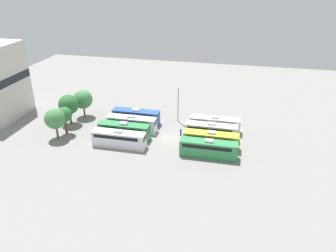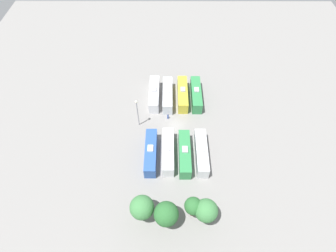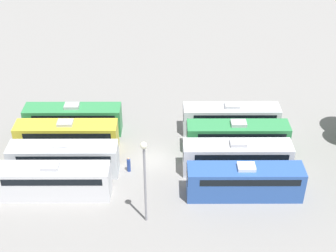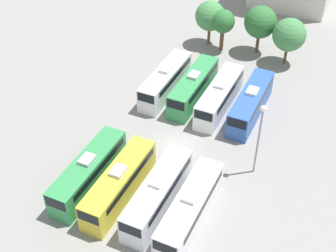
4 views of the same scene
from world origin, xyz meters
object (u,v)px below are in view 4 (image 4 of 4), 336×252
(light_pole, at_px, (260,129))
(tree_3, at_px, (289,35))
(bus_1, at_px, (119,183))
(bus_0, at_px, (89,171))
(bus_6, at_px, (220,96))
(tree_2, at_px, (260,22))
(worker_person, at_px, (184,158))
(tree_0, at_px, (210,16))
(bus_5, at_px, (194,86))
(bus_7, at_px, (251,102))
(bus_3, at_px, (190,208))
(bus_2, at_px, (158,193))
(bus_4, at_px, (166,80))

(light_pole, height_order, tree_3, light_pole)
(bus_1, bearing_deg, bus_0, 178.49)
(bus_6, height_order, tree_2, tree_2)
(bus_6, relative_size, worker_person, 6.36)
(tree_0, bearing_deg, worker_person, -74.52)
(worker_person, distance_m, tree_0, 25.89)
(bus_0, distance_m, tree_3, 33.02)
(bus_5, bearing_deg, tree_3, 57.44)
(bus_7, distance_m, tree_2, 15.07)
(bus_3, relative_size, worker_person, 6.36)
(bus_7, bearing_deg, bus_0, -121.75)
(tree_0, relative_size, tree_3, 1.00)
(bus_5, bearing_deg, worker_person, -72.12)
(bus_2, distance_m, tree_0, 31.89)
(bus_2, distance_m, bus_5, 18.00)
(bus_1, relative_size, bus_2, 1.00)
(bus_0, xyz_separation_m, bus_7, (10.91, 17.64, 0.00))
(bus_0, distance_m, bus_6, 18.80)
(bus_6, relative_size, tree_0, 1.63)
(bus_3, distance_m, bus_7, 17.77)
(bus_5, height_order, tree_2, tree_2)
(bus_4, bearing_deg, tree_0, 88.15)
(bus_5, xyz_separation_m, bus_7, (7.32, -0.26, 0.00))
(bus_7, relative_size, light_pole, 1.28)
(bus_7, xyz_separation_m, tree_0, (-10.52, 13.66, 2.68))
(bus_7, relative_size, worker_person, 6.36)
(bus_6, bearing_deg, bus_1, -101.93)
(bus_5, xyz_separation_m, worker_person, (3.64, -11.29, -0.96))
(bus_0, distance_m, light_pole, 17.03)
(tree_3, bearing_deg, bus_7, -93.84)
(bus_2, bearing_deg, worker_person, 91.13)
(bus_6, bearing_deg, worker_person, -89.61)
(bus_7, relative_size, tree_2, 1.55)
(bus_6, relative_size, bus_7, 1.00)
(bus_7, bearing_deg, bus_4, -179.94)
(worker_person, bearing_deg, bus_3, -62.18)
(bus_4, relative_size, worker_person, 6.36)
(bus_3, height_order, light_pole, light_pole)
(bus_2, distance_m, bus_4, 18.85)
(tree_2, bearing_deg, worker_person, -90.50)
(bus_2, height_order, bus_5, same)
(bus_0, xyz_separation_m, bus_1, (3.47, -0.09, 0.00))
(bus_5, bearing_deg, bus_2, -77.92)
(bus_7, height_order, tree_3, tree_3)
(bus_1, bearing_deg, tree_0, 95.60)
(tree_2, bearing_deg, tree_3, -16.40)
(bus_3, xyz_separation_m, tree_3, (1.00, 30.87, 2.60))
(bus_1, height_order, light_pole, light_pole)
(bus_2, bearing_deg, light_pole, 50.55)
(tree_2, bearing_deg, bus_4, -117.55)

